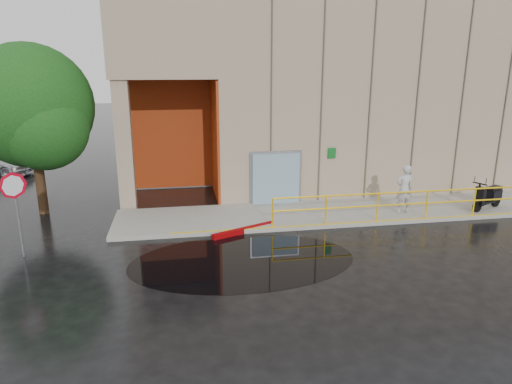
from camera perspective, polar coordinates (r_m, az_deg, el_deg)
ground at (r=13.12m, az=7.06°, el=-9.43°), size 120.00×120.00×0.00m
sidewalk at (r=18.38m, az=15.07°, el=-2.18°), size 20.00×3.00×0.15m
building at (r=23.99m, az=11.73°, el=12.16°), size 20.00×10.17×8.00m
guardrail at (r=17.16m, az=17.81°, el=-1.55°), size 9.56×0.06×1.03m
person at (r=17.82m, az=18.05°, el=0.35°), size 0.68×0.45×1.84m
scooter at (r=19.54m, az=27.11°, el=0.29°), size 1.81×1.22×1.37m
stop_sign at (r=14.82m, az=-27.92°, el=-0.45°), size 0.61×0.55×2.59m
red_curb at (r=15.57m, az=-1.52°, el=-4.81°), size 2.26×1.15×0.18m
puddle at (r=13.49m, az=-1.64°, el=-8.56°), size 6.70×4.20×0.01m
tree_near at (r=18.51m, az=-26.03°, el=9.07°), size 4.48×4.48×6.33m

